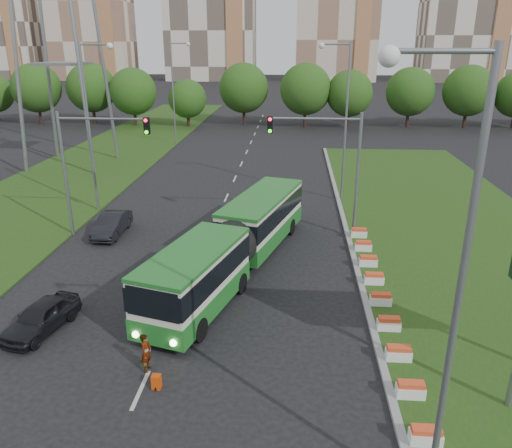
# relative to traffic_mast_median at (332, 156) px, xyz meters

# --- Properties ---
(ground) EXTENTS (360.00, 360.00, 0.00)m
(ground) POSITION_rel_traffic_mast_median_xyz_m (-4.78, -10.00, -5.35)
(ground) COLOR black
(ground) RESTS_ON ground
(grass_median) EXTENTS (14.00, 60.00, 0.15)m
(grass_median) POSITION_rel_traffic_mast_median_xyz_m (8.22, -2.00, -5.27)
(grass_median) COLOR #214614
(grass_median) RESTS_ON ground
(median_kerb) EXTENTS (0.30, 60.00, 0.18)m
(median_kerb) POSITION_rel_traffic_mast_median_xyz_m (1.27, -2.00, -5.26)
(median_kerb) COLOR gray
(median_kerb) RESTS_ON ground
(left_verge) EXTENTS (12.00, 110.00, 0.10)m
(left_verge) POSITION_rel_traffic_mast_median_xyz_m (-22.78, 15.00, -5.30)
(left_verge) COLOR #214614
(left_verge) RESTS_ON ground
(lane_markings) EXTENTS (0.20, 100.00, 0.01)m
(lane_markings) POSITION_rel_traffic_mast_median_xyz_m (-7.78, 10.00, -5.35)
(lane_markings) COLOR #B9B8B2
(lane_markings) RESTS_ON ground
(flower_planters) EXTENTS (1.10, 18.10, 0.60)m
(flower_planters) POSITION_rel_traffic_mast_median_xyz_m (1.92, -9.20, -4.90)
(flower_planters) COLOR white
(flower_planters) RESTS_ON grass_median
(traffic_mast_median) EXTENTS (5.76, 0.32, 8.00)m
(traffic_mast_median) POSITION_rel_traffic_mast_median_xyz_m (0.00, 0.00, 0.00)
(traffic_mast_median) COLOR gray
(traffic_mast_median) RESTS_ON ground
(traffic_mast_left) EXTENTS (5.76, 0.32, 8.00)m
(traffic_mast_left) POSITION_rel_traffic_mast_median_xyz_m (-15.16, -1.00, 0.00)
(traffic_mast_left) COLOR gray
(traffic_mast_left) RESTS_ON ground
(street_lamps) EXTENTS (36.00, 60.00, 12.00)m
(street_lamps) POSITION_rel_traffic_mast_median_xyz_m (-7.78, 0.00, 0.65)
(street_lamps) COLOR gray
(street_lamps) RESTS_ON ground
(tree_line) EXTENTS (120.00, 8.00, 9.00)m
(tree_line) POSITION_rel_traffic_mast_median_xyz_m (5.22, 45.00, -0.85)
(tree_line) COLOR #214713
(tree_line) RESTS_ON ground
(apartment_tower_west) EXTENTS (26.00, 15.00, 48.00)m
(apartment_tower_west) POSITION_rel_traffic_mast_median_xyz_m (-69.78, 140.00, 18.65)
(apartment_tower_west) COLOR beige
(apartment_tower_west) RESTS_ON ground
(apartment_tower_east) EXTENTS (27.00, 15.00, 47.00)m
(apartment_tower_east) POSITION_rel_traffic_mast_median_xyz_m (50.22, 140.00, 18.15)
(apartment_tower_east) COLOR silver
(apartment_tower_east) RESTS_ON ground
(midrise_west) EXTENTS (22.00, 14.00, 36.00)m
(midrise_west) POSITION_rel_traffic_mast_median_xyz_m (-99.78, 140.00, 12.65)
(midrise_west) COLOR silver
(midrise_west) RESTS_ON ground
(articulated_bus) EXTENTS (2.64, 16.94, 2.79)m
(articulated_bus) POSITION_rel_traffic_mast_median_xyz_m (-5.63, -5.64, -3.64)
(articulated_bus) COLOR silver
(articulated_bus) RESTS_ON ground
(car_left_near) EXTENTS (2.48, 4.23, 1.35)m
(car_left_near) POSITION_rel_traffic_mast_median_xyz_m (-13.22, -12.40, -4.68)
(car_left_near) COLOR black
(car_left_near) RESTS_ON ground
(car_left_far) EXTENTS (1.50, 4.29, 1.41)m
(car_left_far) POSITION_rel_traffic_mast_median_xyz_m (-14.19, -0.75, -4.64)
(car_left_far) COLOR black
(car_left_far) RESTS_ON ground
(pedestrian) EXTENTS (0.44, 0.62, 1.58)m
(pedestrian) POSITION_rel_traffic_mast_median_xyz_m (-7.85, -14.81, -4.56)
(pedestrian) COLOR gray
(pedestrian) RESTS_ON ground
(shopping_trolley) EXTENTS (0.33, 0.34, 0.56)m
(shopping_trolley) POSITION_rel_traffic_mast_median_xyz_m (-7.21, -15.85, -5.07)
(shopping_trolley) COLOR #D7400B
(shopping_trolley) RESTS_ON ground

